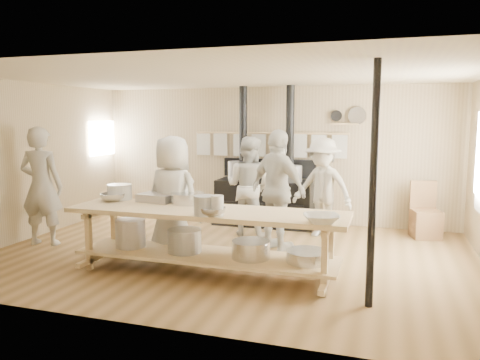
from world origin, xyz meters
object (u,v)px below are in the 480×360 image
object	(u,v)px
stove	(265,197)
cook_far_left	(41,186)
cook_center	(173,198)
roasting_pan	(157,198)
cook_by_window	(322,188)
chair	(425,221)
prep_table	(205,235)
cook_left	(248,186)
cook_right	(278,190)

from	to	relation	value
stove	cook_far_left	world-z (taller)	stove
cook_center	roasting_pan	size ratio (longest dim) A/B	3.54
stove	cook_by_window	xyz separation A→B (m)	(1.15, -0.60, 0.32)
cook_center	chair	bearing A→B (deg)	-136.43
stove	roasting_pan	size ratio (longest dim) A/B	5.21
prep_table	chair	xyz separation A→B (m)	(2.84, 2.87, -0.24)
roasting_pan	cook_left	bearing A→B (deg)	66.97
cook_center	roasting_pan	bearing A→B (deg)	51.85
cook_center	chair	world-z (taller)	cook_center
prep_table	cook_left	distance (m)	2.19
prep_table	cook_far_left	xyz separation A→B (m)	(-3.00, 0.56, 0.42)
cook_center	cook_by_window	bearing A→B (deg)	-124.20
chair	roasting_pan	distance (m)	4.52
cook_far_left	cook_by_window	world-z (taller)	cook_far_left
prep_table	roasting_pan	xyz separation A→B (m)	(-0.85, 0.33, 0.39)
prep_table	cook_far_left	distance (m)	3.08
stove	cook_center	distance (m)	2.65
cook_center	cook_by_window	distance (m)	2.67
cook_right	roasting_pan	xyz separation A→B (m)	(-1.48, -1.07, -0.02)
cook_far_left	cook_left	world-z (taller)	cook_far_left
prep_table	cook_by_window	distance (m)	2.70
prep_table	cook_right	size ratio (longest dim) A/B	1.95
stove	cook_far_left	xyz separation A→B (m)	(-3.00, -2.46, 0.42)
stove	cook_right	world-z (taller)	stove
cook_far_left	cook_left	bearing A→B (deg)	-161.87
chair	cook_far_left	bearing A→B (deg)	-172.20
stove	cook_far_left	size ratio (longest dim) A/B	1.38
stove	prep_table	xyz separation A→B (m)	(-0.00, -3.02, -0.00)
cook_right	cook_by_window	distance (m)	1.15
stove	cook_center	world-z (taller)	stove
cook_far_left	cook_center	bearing A→B (deg)	167.49
stove	cook_by_window	distance (m)	1.34
cook_far_left	cook_by_window	bearing A→B (deg)	-166.58
stove	cook_left	bearing A→B (deg)	-94.90
cook_right	stove	bearing A→B (deg)	-36.36
stove	cook_center	xyz separation A→B (m)	(-0.69, -2.54, 0.36)
cook_right	roasting_pan	bearing A→B (deg)	68.61
cook_left	cook_center	world-z (taller)	cook_center
prep_table	cook_left	xyz separation A→B (m)	(-0.07, 2.17, 0.33)
stove	cook_right	size ratio (longest dim) A/B	1.41
chair	roasting_pan	bearing A→B (deg)	-159.26
roasting_pan	cook_right	bearing A→B (deg)	36.04
cook_right	chair	distance (m)	2.73
cook_right	chair	size ratio (longest dim) A/B	1.94
prep_table	cook_by_window	size ratio (longest dim) A/B	2.14
cook_by_window	roasting_pan	size ratio (longest dim) A/B	3.37
chair	cook_by_window	bearing A→B (deg)	-178.66
cook_left	roasting_pan	xyz separation A→B (m)	(-0.78, -1.84, 0.06)
cook_by_window	cook_far_left	bearing A→B (deg)	-136.71
cook_right	roasting_pan	distance (m)	1.82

